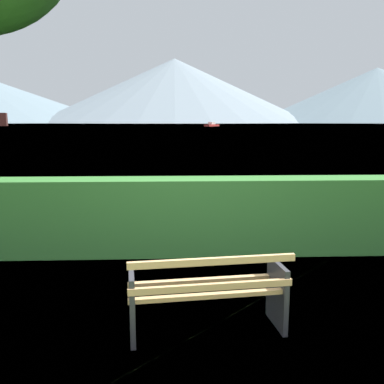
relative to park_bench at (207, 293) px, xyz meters
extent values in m
plane|color=olive|center=(-0.01, 0.06, -0.42)|extent=(1400.00, 1400.00, 0.00)
plane|color=#6B8EA3|center=(-0.01, 309.08, -0.42)|extent=(620.00, 620.00, 0.00)
cube|color=tan|center=(0.02, -0.13, 0.03)|extent=(1.56, 0.25, 0.04)
cube|color=tan|center=(-0.01, 0.06, 0.03)|extent=(1.56, 0.25, 0.04)
cube|color=tan|center=(-0.03, 0.25, 0.03)|extent=(1.56, 0.25, 0.04)
cube|color=tan|center=(0.02, -0.21, 0.15)|extent=(1.55, 0.23, 0.06)
cube|color=tan|center=(0.03, -0.25, 0.41)|extent=(1.55, 0.23, 0.06)
cube|color=#2D2D33|center=(-0.74, -0.05, -0.08)|extent=(0.11, 0.51, 0.68)
cube|color=#2D2D33|center=(0.73, 0.13, -0.08)|extent=(0.11, 0.51, 0.68)
cube|color=#387A33|center=(-0.01, 2.58, 0.18)|extent=(11.69, 0.63, 1.21)
cube|color=#B2332D|center=(15.25, 170.74, 0.02)|extent=(6.94, 8.44, 0.88)
cube|color=silver|center=(15.25, 170.74, 0.92)|extent=(3.20, 3.53, 0.92)
cone|color=gray|center=(-0.01, 579.66, 42.93)|extent=(371.88, 371.88, 86.71)
cone|color=slate|center=(269.87, 552.78, 35.96)|extent=(326.45, 326.45, 72.76)
camera|label=1|loc=(-0.31, -3.83, 1.67)|focal=38.55mm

